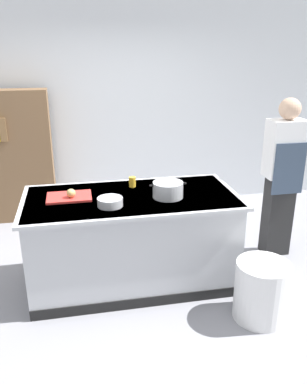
{
  "coord_description": "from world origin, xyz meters",
  "views": [
    {
      "loc": [
        -0.46,
        -3.37,
        2.21
      ],
      "look_at": [
        0.25,
        0.2,
        0.85
      ],
      "focal_mm": 37.01,
      "sensor_mm": 36.0,
      "label": 1
    }
  ],
  "objects_px": {
    "onion": "(71,193)",
    "stock_pot": "(168,190)",
    "mixing_bowl": "(110,202)",
    "juice_cup": "(132,182)",
    "trash_bin": "(261,291)",
    "bookshelf": "(8,157)",
    "person_chef": "(282,175)"
  },
  "relations": [
    {
      "from": "person_chef",
      "to": "bookshelf",
      "type": "relative_size",
      "value": 1.01
    },
    {
      "from": "juice_cup",
      "to": "bookshelf",
      "type": "distance_m",
      "value": 2.07
    },
    {
      "from": "person_chef",
      "to": "stock_pot",
      "type": "bearing_deg",
      "value": 93.58
    },
    {
      "from": "mixing_bowl",
      "to": "bookshelf",
      "type": "distance_m",
      "value": 2.29
    },
    {
      "from": "trash_bin",
      "to": "bookshelf",
      "type": "xyz_separation_m",
      "value": [
        -2.32,
        2.57,
        0.59
      ]
    },
    {
      "from": "mixing_bowl",
      "to": "trash_bin",
      "type": "bearing_deg",
      "value": -25.58
    },
    {
      "from": "person_chef",
      "to": "onion",
      "type": "bearing_deg",
      "value": 85.02
    },
    {
      "from": "onion",
      "to": "stock_pot",
      "type": "xyz_separation_m",
      "value": [
        0.87,
        -0.11,
        0.01
      ]
    },
    {
      "from": "mixing_bowl",
      "to": "bookshelf",
      "type": "height_order",
      "value": "bookshelf"
    },
    {
      "from": "stock_pot",
      "to": "person_chef",
      "type": "distance_m",
      "value": 1.37
    },
    {
      "from": "stock_pot",
      "to": "mixing_bowl",
      "type": "distance_m",
      "value": 0.55
    },
    {
      "from": "mixing_bowl",
      "to": "bookshelf",
      "type": "xyz_separation_m",
      "value": [
        -1.12,
        2.0,
        -0.08
      ]
    },
    {
      "from": "onion",
      "to": "trash_bin",
      "type": "height_order",
      "value": "onion"
    },
    {
      "from": "stock_pot",
      "to": "mixing_bowl",
      "type": "height_order",
      "value": "stock_pot"
    },
    {
      "from": "mixing_bowl",
      "to": "trash_bin",
      "type": "height_order",
      "value": "mixing_bowl"
    },
    {
      "from": "onion",
      "to": "juice_cup",
      "type": "bearing_deg",
      "value": 21.29
    },
    {
      "from": "person_chef",
      "to": "juice_cup",
      "type": "bearing_deg",
      "value": 79.09
    },
    {
      "from": "mixing_bowl",
      "to": "juice_cup",
      "type": "relative_size",
      "value": 2.21
    },
    {
      "from": "onion",
      "to": "person_chef",
      "type": "distance_m",
      "value": 2.2
    },
    {
      "from": "bookshelf",
      "to": "trash_bin",
      "type": "bearing_deg",
      "value": -47.96
    },
    {
      "from": "onion",
      "to": "bookshelf",
      "type": "height_order",
      "value": "bookshelf"
    },
    {
      "from": "trash_bin",
      "to": "juice_cup",
      "type": "bearing_deg",
      "value": 132.39
    },
    {
      "from": "stock_pot",
      "to": "juice_cup",
      "type": "height_order",
      "value": "stock_pot"
    },
    {
      "from": "onion",
      "to": "mixing_bowl",
      "type": "xyz_separation_m",
      "value": [
        0.33,
        -0.22,
        -0.02
      ]
    },
    {
      "from": "onion",
      "to": "mixing_bowl",
      "type": "height_order",
      "value": "onion"
    },
    {
      "from": "mixing_bowl",
      "to": "juice_cup",
      "type": "distance_m",
      "value": 0.52
    },
    {
      "from": "bookshelf",
      "to": "mixing_bowl",
      "type": "bearing_deg",
      "value": -60.73
    },
    {
      "from": "onion",
      "to": "juice_cup",
      "type": "relative_size",
      "value": 0.81
    },
    {
      "from": "stock_pot",
      "to": "person_chef",
      "type": "bearing_deg",
      "value": 14.67
    },
    {
      "from": "onion",
      "to": "trash_bin",
      "type": "relative_size",
      "value": 0.16
    },
    {
      "from": "onion",
      "to": "stock_pot",
      "type": "relative_size",
      "value": 0.24
    },
    {
      "from": "stock_pot",
      "to": "mixing_bowl",
      "type": "xyz_separation_m",
      "value": [
        -0.54,
        -0.11,
        -0.03
      ]
    }
  ]
}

